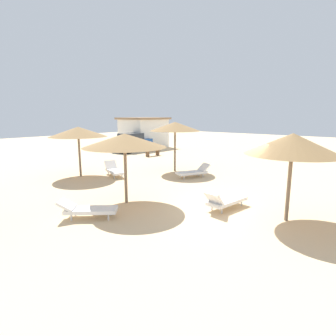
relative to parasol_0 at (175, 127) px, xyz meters
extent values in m
plane|color=#DBBA8C|center=(-4.26, -6.10, -2.71)|extent=(80.00, 80.00, 0.00)
cylinder|color=#75604C|center=(0.00, 0.00, -1.44)|extent=(0.12, 0.12, 2.56)
cone|color=olive|center=(0.00, 0.00, 0.01)|extent=(3.03, 3.03, 0.54)
cylinder|color=#75604C|center=(-3.89, -7.88, -1.58)|extent=(0.12, 0.12, 2.28)
cone|color=olive|center=(-3.89, -7.88, -0.20)|extent=(2.90, 2.90, 0.67)
cylinder|color=#75604C|center=(-6.07, -2.48, -1.57)|extent=(0.12, 0.12, 2.29)
cone|color=olive|center=(-6.07, -2.48, -0.26)|extent=(3.18, 3.18, 0.52)
cylinder|color=#75604C|center=(-4.57, 3.16, -1.56)|extent=(0.12, 0.12, 2.32)
cone|color=olive|center=(-4.57, 3.16, -0.22)|extent=(3.15, 3.15, 0.55)
cube|color=white|center=(-0.83, -1.87, -2.43)|extent=(1.81, 1.27, 0.12)
cube|color=white|center=(-0.10, -2.19, -2.20)|extent=(0.69, 0.77, 0.42)
cylinder|color=silver|center=(-0.19, -1.91, -2.60)|extent=(0.06, 0.06, 0.22)
cylinder|color=silver|center=(-0.37, -2.31, -2.60)|extent=(0.06, 0.06, 0.22)
cylinder|color=silver|center=(-1.29, -1.43, -2.60)|extent=(0.06, 0.06, 0.22)
cylinder|color=silver|center=(-1.47, -1.83, -2.60)|extent=(0.06, 0.06, 0.22)
cube|color=white|center=(-4.08, -5.82, -2.43)|extent=(1.77, 0.87, 0.12)
cube|color=white|center=(-4.87, -5.71, -2.16)|extent=(0.50, 0.69, 0.47)
cylinder|color=silver|center=(-4.71, -5.96, -2.60)|extent=(0.06, 0.06, 0.22)
cylinder|color=silver|center=(-4.65, -5.52, -2.60)|extent=(0.06, 0.06, 0.22)
cylinder|color=silver|center=(-3.52, -6.12, -2.60)|extent=(0.06, 0.06, 0.22)
cylinder|color=silver|center=(-3.46, -5.69, -2.60)|extent=(0.06, 0.06, 0.22)
cube|color=white|center=(-7.92, -2.85, -2.43)|extent=(1.62, 1.68, 0.12)
cube|color=white|center=(-8.47, -2.26, -2.23)|extent=(0.82, 0.81, 0.35)
cylinder|color=silver|center=(-8.49, -2.56, -2.60)|extent=(0.06, 0.06, 0.22)
cylinder|color=silver|center=(-8.17, -2.26, -2.60)|extent=(0.06, 0.06, 0.22)
cylinder|color=silver|center=(-7.68, -3.44, -2.60)|extent=(0.06, 0.06, 0.22)
cylinder|color=silver|center=(-7.36, -3.15, -2.60)|extent=(0.06, 0.06, 0.22)
cube|color=white|center=(-3.36, 1.62, -2.43)|extent=(1.22, 1.82, 0.12)
cube|color=white|center=(-3.07, 2.37, -2.18)|extent=(0.76, 0.65, 0.45)
cylinder|color=silver|center=(-3.35, 2.26, -2.60)|extent=(0.06, 0.06, 0.22)
cylinder|color=silver|center=(-2.94, 2.10, -2.60)|extent=(0.06, 0.06, 0.22)
cylinder|color=silver|center=(-3.79, 1.15, -2.60)|extent=(0.06, 0.06, 0.22)
cylinder|color=silver|center=(-3.38, 0.98, -2.60)|extent=(0.06, 0.06, 0.22)
cube|color=brown|center=(3.65, 5.39, -2.26)|extent=(1.54, 0.56, 0.08)
cube|color=brown|center=(3.11, 5.45, -2.51)|extent=(0.16, 0.37, 0.41)
cube|color=brown|center=(4.20, 5.33, -2.51)|extent=(0.16, 0.37, 0.41)
cube|color=#194C9E|center=(4.61, 8.93, -2.04)|extent=(4.11, 1.99, 0.90)
cube|color=#262D38|center=(4.41, 8.92, -1.29)|extent=(2.11, 1.70, 0.60)
cylinder|color=black|center=(5.89, 9.91, -2.39)|extent=(0.65, 0.27, 0.64)
cylinder|color=black|center=(6.02, 8.15, -2.39)|extent=(0.65, 0.27, 0.64)
cylinder|color=black|center=(3.19, 9.71, -2.39)|extent=(0.65, 0.27, 0.64)
cylinder|color=black|center=(3.32, 7.96, -2.39)|extent=(0.65, 0.27, 0.64)
cube|color=white|center=(7.55, 10.40, -1.24)|extent=(4.20, 3.42, 2.95)
cube|color=#8C6B4C|center=(7.55, 10.40, 0.33)|extent=(4.60, 3.82, 0.20)
camera|label=1|loc=(-12.85, -10.45, 0.68)|focal=29.22mm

